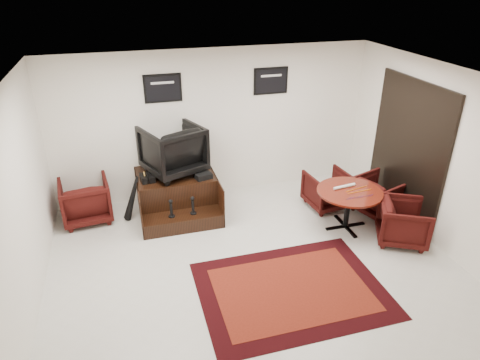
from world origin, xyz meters
name	(u,v)px	position (x,y,z in m)	size (l,w,h in m)	color
ground	(253,264)	(0.00, 0.00, 0.00)	(6.00, 6.00, 0.00)	beige
room_shell	(280,149)	(0.41, 0.12, 1.79)	(6.02, 5.02, 2.81)	white
area_rug	(291,290)	(0.34, -0.71, 0.01)	(2.55, 1.91, 0.01)	black
shine_podium	(177,195)	(-0.85, 1.91, 0.33)	(1.39, 1.43, 0.72)	black
shine_chair	(173,147)	(-0.85, 2.05, 1.20)	(0.94, 0.88, 0.97)	black
shoes_pair	(147,178)	(-1.35, 1.84, 0.77)	(0.26, 0.32, 0.11)	black
polish_kit	(203,176)	(-0.40, 1.66, 0.76)	(0.28, 0.19, 0.10)	black
umbrella_black	(133,198)	(-1.64, 1.81, 0.43)	(0.32, 0.12, 0.85)	black
umbrella_hooked	(132,197)	(-1.65, 1.86, 0.43)	(0.32, 0.12, 0.85)	black
armchair_side	(85,199)	(-2.44, 2.04, 0.42)	(0.81, 0.76, 0.83)	black
meeting_table	(349,195)	(1.85, 0.54, 0.62)	(1.08, 1.08, 0.71)	#431309
table_chair_back	(327,188)	(1.86, 1.31, 0.38)	(0.73, 0.68, 0.75)	black
table_chair_window	(379,194)	(2.65, 0.84, 0.39)	(0.75, 0.70, 0.77)	black
table_chair_corner	(404,220)	(2.52, -0.07, 0.39)	(0.75, 0.70, 0.77)	black
paper_roll	(345,186)	(1.82, 0.67, 0.73)	(0.05, 0.05, 0.42)	silver
table_clutter	(359,192)	(1.97, 0.46, 0.71)	(0.57, 0.35, 0.01)	#D5630B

